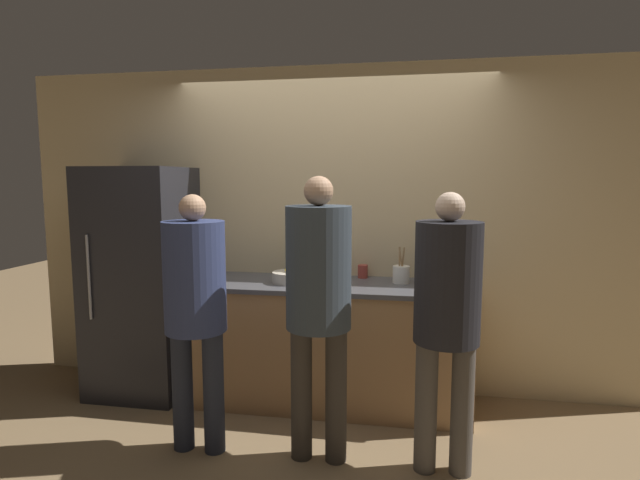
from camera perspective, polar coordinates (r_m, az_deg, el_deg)
name	(u,v)px	position (r m, az deg, el deg)	size (l,w,h in m)	color
ground_plane	(316,424)	(3.74, -0.44, -20.31)	(14.00, 14.00, 0.00)	#8C704C
wall_back	(332,230)	(4.05, 1.39, 1.11)	(5.20, 0.06, 2.60)	#D6BC8C
counter	(325,342)	(3.90, 0.60, -11.61)	(2.18, 0.70, 0.94)	#9E754C
refrigerator	(142,281)	(4.25, -19.64, -4.42)	(0.73, 0.72, 1.81)	#232328
person_left	(195,298)	(3.18, -14.07, -6.48)	(0.38, 0.38, 1.62)	#232838
person_center	(319,290)	(2.97, -0.16, -5.77)	(0.39, 0.39, 1.73)	#38332D
person_right	(447,307)	(2.94, 14.32, -7.42)	(0.37, 0.37, 1.64)	#4C4742
fruit_bowl	(290,277)	(3.77, -3.47, -4.24)	(0.26, 0.26, 0.12)	beige
utensil_crock	(401,274)	(3.79, 9.25, -3.85)	(0.13, 0.13, 0.27)	silver
bottle_clear	(332,280)	(3.54, 1.43, -4.63)	(0.07, 0.07, 0.16)	silver
bottle_amber	(321,267)	(3.96, 0.15, -3.13)	(0.07, 0.07, 0.20)	brown
cup_white	(438,279)	(3.75, 13.28, -4.33)	(0.07, 0.07, 0.10)	white
cup_red	(363,271)	(3.96, 4.91, -3.60)	(0.08, 0.08, 0.10)	#A33D33
potted_plant	(298,263)	(3.97, -2.49, -2.59)	(0.13, 0.13, 0.21)	beige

